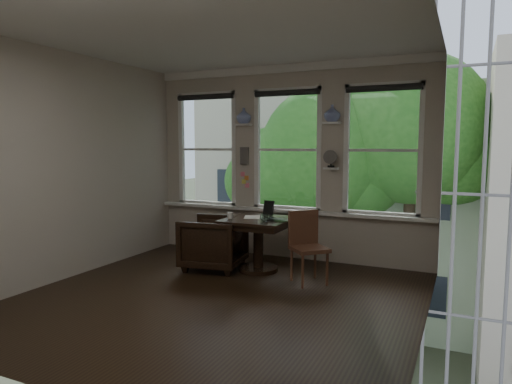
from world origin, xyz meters
The scene contains 25 objects.
ground centered at (0.00, 0.00, 0.00)m, with size 4.50×4.50×0.00m, color black.
ceiling centered at (0.00, 0.00, 3.00)m, with size 4.50×4.50×0.00m, color silver.
wall_back centered at (0.00, 2.25, 1.50)m, with size 4.50×4.50×0.00m, color #BFB2A3.
wall_front centered at (0.00, -2.25, 1.50)m, with size 4.50×4.50×0.00m, color #BFB2A3.
wall_left centered at (-2.25, 0.00, 1.50)m, with size 4.50×4.50×0.00m, color #BFB2A3.
wall_right centered at (2.25, 0.00, 1.50)m, with size 4.50×4.50×0.00m, color #BFB2A3.
window_left centered at (-1.45, 2.25, 1.70)m, with size 1.10×0.12×1.90m, color white, non-canonical shape.
window_center centered at (0.00, 2.25, 1.70)m, with size 1.10×0.12×1.90m, color white, non-canonical shape.
window_right centered at (1.45, 2.25, 1.70)m, with size 1.10×0.12×1.90m, color white, non-canonical shape.
shelf_left centered at (-0.72, 2.15, 2.10)m, with size 0.26×0.16×0.03m, color white.
shelf_right centered at (0.72, 2.15, 2.10)m, with size 0.26×0.16×0.03m, color white.
intercom centered at (-0.72, 2.18, 1.60)m, with size 0.14×0.06×0.28m, color #59544F.
sticky_notes centered at (-0.72, 2.19, 1.25)m, with size 0.16×0.01×0.24m, color pink, non-canonical shape.
desk_fan centered at (0.72, 2.13, 1.53)m, with size 0.20×0.20×0.24m, color #59544F, non-canonical shape.
vase_left centered at (-0.72, 2.15, 2.24)m, with size 0.24×0.24×0.25m, color silver.
vase_right centered at (0.72, 2.15, 2.24)m, with size 0.24×0.24×0.25m, color silver.
table centered at (-0.07, 1.28, 0.38)m, with size 0.90×0.90×0.75m, color black, non-canonical shape.
armchair_left centered at (-0.71, 1.11, 0.38)m, with size 0.81×0.83×0.76m, color black.
cushion_red centered at (-0.71, 1.11, 0.45)m, with size 0.45×0.45×0.06m, color maroon.
side_chair_right centered at (0.77, 1.03, 0.46)m, with size 0.42×0.42×0.92m, color #4E2A1C, non-canonical shape.
laptop centered at (0.25, 1.17, 0.76)m, with size 0.35×0.22×0.03m, color black.
mug centered at (-0.42, 1.10, 0.80)m, with size 0.10×0.10×0.09m, color white.
drinking_glass centered at (0.11, 1.09, 0.80)m, with size 0.13×0.13×0.10m, color white.
tablet centered at (-0.04, 1.58, 0.86)m, with size 0.16×0.02×0.22m, color black.
papers centered at (-0.20, 1.35, 0.75)m, with size 0.22×0.30×0.00m, color silver.
Camera 1 is at (2.56, -4.47, 1.79)m, focal length 32.00 mm.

